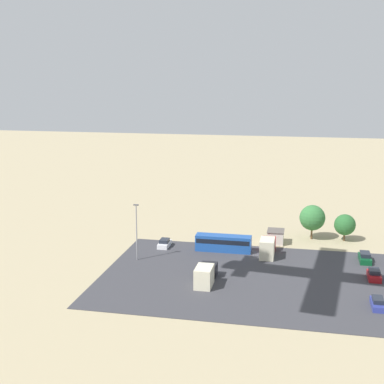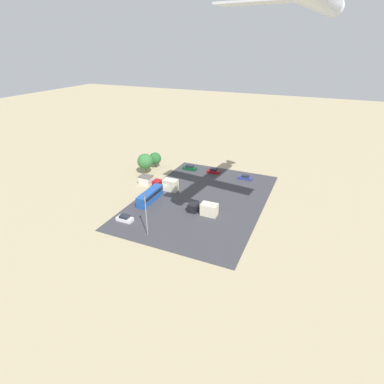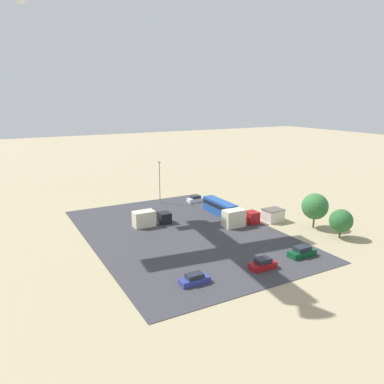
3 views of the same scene
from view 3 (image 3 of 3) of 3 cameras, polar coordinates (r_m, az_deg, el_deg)
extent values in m
plane|color=tan|center=(76.59, 6.45, -4.76)|extent=(400.00, 400.00, 0.00)
cube|color=#38383D|center=(70.73, -1.52, -6.27)|extent=(48.58, 33.50, 0.08)
cube|color=silver|center=(78.73, 12.24, -3.52)|extent=(3.01, 3.68, 2.49)
cube|color=#59514C|center=(78.35, 12.29, -2.61)|extent=(3.25, 3.92, 0.12)
cube|color=#1E4C9E|center=(81.57, 4.25, -2.35)|extent=(10.29, 2.41, 3.02)
cube|color=black|center=(81.42, 4.26, -1.99)|extent=(9.88, 2.45, 0.85)
cube|color=silver|center=(91.40, 0.55, -1.21)|extent=(1.90, 4.06, 0.86)
cube|color=#1E232D|center=(91.21, 0.55, -0.75)|extent=(1.60, 2.27, 0.63)
cube|color=maroon|center=(57.52, 10.74, -10.94)|extent=(1.92, 4.04, 0.96)
cube|color=#1E232D|center=(57.18, 10.78, -10.18)|extent=(1.62, 2.26, 0.70)
cube|color=navy|center=(52.43, 0.37, -13.34)|extent=(1.72, 4.18, 0.84)
cube|color=#1E232D|center=(52.10, 0.37, -12.64)|extent=(1.45, 2.34, 0.61)
cube|color=#0C4723|center=(63.16, 16.39, -8.94)|extent=(1.96, 4.59, 0.96)
cube|color=#1E232D|center=(62.85, 16.44, -8.24)|extent=(1.64, 2.57, 0.70)
cube|color=black|center=(76.05, -4.26, -3.93)|extent=(2.56, 2.32, 2.17)
cube|color=beige|center=(74.30, -7.35, -4.07)|extent=(2.56, 4.13, 3.10)
cube|color=maroon|center=(76.66, 9.10, -3.84)|extent=(2.53, 2.35, 2.39)
cube|color=beige|center=(73.96, 6.38, -4.00)|extent=(2.53, 4.19, 3.41)
cylinder|color=brown|center=(76.93, 18.05, -4.34)|extent=(0.36, 0.36, 2.48)
sphere|color=#337038|center=(76.03, 18.23, -2.09)|extent=(5.07, 5.07, 5.07)
cylinder|color=brown|center=(73.15, 21.59, -5.91)|extent=(0.36, 0.36, 1.74)
sphere|color=#28602D|center=(72.39, 21.77, -4.09)|extent=(4.17, 4.17, 4.17)
cylinder|color=gray|center=(89.25, -4.95, 1.33)|extent=(0.20, 0.20, 9.82)
cube|color=#4C4C51|center=(88.27, -5.02, 4.55)|extent=(0.90, 0.28, 0.20)
camera|label=1|loc=(73.31, -75.05, 9.49)|focal=50.00mm
camera|label=2|loc=(128.05, -28.92, 18.84)|focal=28.00mm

